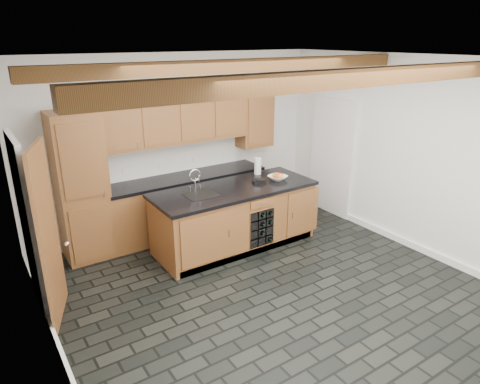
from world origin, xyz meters
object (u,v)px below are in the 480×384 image
object	(u,v)px
kitchen_scale	(259,181)
paper_towel	(258,166)
island	(235,217)
fruit_bowl	(278,178)

from	to	relation	value
kitchen_scale	paper_towel	xyz separation A→B (m)	(0.23, 0.36, 0.10)
island	paper_towel	distance (m)	0.96
fruit_bowl	paper_towel	size ratio (longest dim) A/B	1.06
island	kitchen_scale	size ratio (longest dim) A/B	12.10
fruit_bowl	paper_towel	bearing A→B (deg)	101.10
island	fruit_bowl	xyz separation A→B (m)	(0.74, -0.05, 0.50)
fruit_bowl	paper_towel	world-z (taller)	paper_towel
island	paper_towel	world-z (taller)	paper_towel
kitchen_scale	paper_towel	bearing A→B (deg)	64.53
paper_towel	island	bearing A→B (deg)	-151.31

